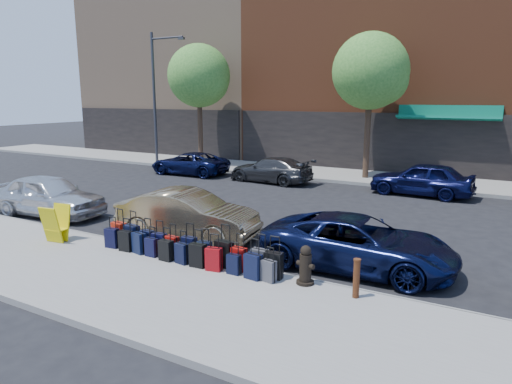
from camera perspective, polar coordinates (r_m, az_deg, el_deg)
The scene contains 41 objects.
ground at distance 15.96m, azimuth 2.27°, elevation -3.70°, with size 120.00×120.00×0.00m, color black.
sidewalk_near at distance 10.86m, azimuth -13.77°, elevation -11.26°, with size 60.00×4.00×0.15m, color gray.
sidewalk_far at distance 25.07m, azimuth 12.69°, elevation 1.90°, with size 60.00×4.00×0.15m, color gray.
curb_near at distance 12.30m, azimuth -7.32°, elevation -8.23°, with size 60.00×0.08×0.15m, color gray.
curb_far at distance 23.17m, azimuth 11.25°, elevation 1.17°, with size 60.00×0.08×0.15m, color gray.
building_left at distance 39.31m, azimuth -7.00°, elevation 17.16°, with size 15.00×12.12×16.00m.
building_center at distance 32.96m, azimuth 17.82°, elevation 21.27°, with size 17.00×12.85×20.00m.
tree_left at distance 28.69m, azimuth -6.91°, elevation 14.03°, with size 3.80×3.80×7.27m.
tree_center at distance 24.09m, azimuth 14.44°, elevation 14.18°, with size 3.80×3.80×7.27m.
streetlight at distance 29.95m, azimuth -12.34°, elevation 12.31°, with size 2.59×0.18×8.00m.
suitcase_front_0 at distance 13.54m, azimuth -16.72°, elevation -4.98°, with size 0.46×0.30×1.03m.
suitcase_front_1 at distance 13.12m, azimuth -15.23°, elevation -5.40°, with size 0.47×0.31×1.05m.
suitcase_front_2 at distance 12.88m, azimuth -13.46°, elevation -5.87°, with size 0.37×0.21×0.89m.
suitcase_front_3 at distance 12.52m, azimuth -12.02°, elevation -6.29°, with size 0.40×0.25×0.90m.
suitcase_front_4 at distance 12.25m, azimuth -10.47°, elevation -6.68°, with size 0.38×0.23×0.88m.
suitcase_front_5 at distance 11.97m, azimuth -8.38°, elevation -6.93°, with size 0.39×0.22×0.95m.
suitcase_front_6 at distance 11.71m, azimuth -6.47°, elevation -7.44°, with size 0.39×0.25×0.88m.
suitcase_front_7 at distance 11.34m, azimuth -4.00°, elevation -7.70°, with size 0.46×0.27×1.07m.
suitcase_front_8 at distance 11.13m, azimuth -2.17°, elevation -8.35°, with size 0.40×0.24×0.91m.
suitcase_front_9 at distance 10.92m, azimuth 0.45°, elevation -8.64°, with size 0.41×0.23×0.97m.
suitcase_front_10 at distance 10.66m, azimuth 2.21°, elevation -9.12°, with size 0.42×0.25×1.00m.
suitcase_back_0 at distance 13.36m, azimuth -17.55°, elevation -5.49°, with size 0.39×0.25×0.88m.
suitcase_back_1 at distance 12.95m, azimuth -15.93°, elevation -5.89°, with size 0.39×0.24×0.90m.
suitcase_back_2 at distance 12.67m, azimuth -14.42°, elevation -6.19°, with size 0.42×0.29×0.91m.
suitcase_back_3 at distance 12.37m, azimuth -12.92°, elevation -6.73°, with size 0.33×0.19×0.80m.
suitcase_back_4 at distance 11.98m, azimuth -11.18°, elevation -7.17°, with size 0.37×0.22×0.86m.
suitcase_back_5 at distance 11.71m, azimuth -9.24°, elevation -7.57°, with size 0.38×0.26×0.84m.
suitcase_back_6 at distance 11.42m, azimuth -7.28°, elevation -7.85°, with size 0.41×0.25×0.94m.
suitcase_back_7 at distance 11.16m, azimuth -5.30°, elevation -8.36°, with size 0.41×0.28×0.90m.
suitcase_back_8 at distance 10.92m, azimuth -2.78°, elevation -9.00°, with size 0.33×0.19×0.77m.
suitcase_back_9 at distance 10.63m, azimuth -0.36°, elevation -9.27°, with size 0.42×0.28×0.95m.
suitcase_back_10 at distance 10.49m, azimuth 1.59°, elevation -9.82°, with size 0.37×0.25×0.81m.
fire_hydrant at distance 10.37m, azimuth 6.20°, elevation -9.21°, with size 0.46×0.40×0.90m.
bollard at distance 9.86m, azimuth 12.44°, elevation -10.42°, with size 0.16×0.16×0.85m.
display_rack at distance 14.38m, azimuth -23.72°, elevation -3.68°, with size 0.68×0.73×1.06m.
car_near_0 at distance 18.21m, azimuth -24.51°, elevation -0.39°, with size 1.78×4.42×1.51m, color silver.
car_near_1 at distance 14.18m, azimuth -8.54°, elevation -2.78°, with size 1.54×4.42×1.46m, color #917C59.
car_near_2 at distance 11.79m, azimuth 12.66°, elevation -6.25°, with size 2.23×4.83×1.34m, color #0C1338.
car_far_0 at distance 25.80m, azimuth -8.32°, elevation 3.57°, with size 2.06×4.47×1.24m, color #0C1138.
car_far_1 at distance 23.19m, azimuth 1.85°, elevation 2.81°, with size 1.79×4.40×1.28m, color #373739.
car_far_2 at distance 21.25m, azimuth 20.00°, elevation 1.55°, with size 1.75×4.35×1.48m, color #0C0F37.
Camera 1 is at (6.94, -13.73, 4.27)m, focal length 32.00 mm.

